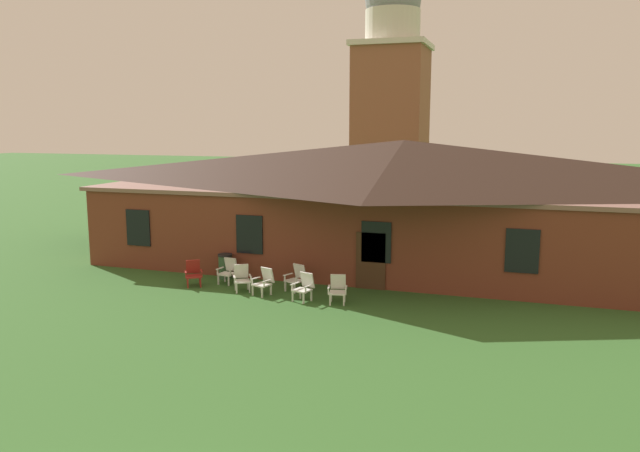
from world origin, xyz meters
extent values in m
cube|color=brown|center=(0.00, 20.71, 1.60)|extent=(25.07, 10.00, 3.20)
cube|color=#835E55|center=(0.00, 20.71, 3.28)|extent=(25.57, 10.20, 0.16)
pyramid|color=black|center=(0.00, 20.71, 4.33)|extent=(26.07, 10.40, 1.94)
cube|color=black|center=(-10.03, 15.68, 1.76)|extent=(1.10, 0.06, 1.50)
cube|color=black|center=(-5.01, 15.68, 1.76)|extent=(1.10, 0.06, 1.50)
cube|color=black|center=(0.00, 15.68, 1.76)|extent=(1.10, 0.06, 1.50)
cube|color=black|center=(5.01, 15.68, 1.76)|extent=(1.10, 0.06, 1.50)
cube|color=#422819|center=(-0.20, 15.68, 1.05)|extent=(1.10, 0.06, 2.10)
cube|color=#93563D|center=(-4.23, 38.00, 5.62)|extent=(4.80, 4.80, 11.23)
cube|color=silver|center=(-4.23, 38.00, 11.41)|extent=(5.18, 5.18, 0.36)
cylinder|color=silver|center=(-4.23, 38.00, 12.69)|extent=(3.80, 3.80, 2.20)
cube|color=maroon|center=(-6.21, 13.91, 0.18)|extent=(0.07, 0.07, 0.36)
cube|color=maroon|center=(-6.59, 13.66, 0.18)|extent=(0.07, 0.07, 0.36)
cube|color=maroon|center=(-6.45, 14.28, 0.18)|extent=(0.07, 0.07, 0.36)
cube|color=maroon|center=(-6.84, 14.03, 0.18)|extent=(0.07, 0.07, 0.36)
cube|color=maroon|center=(-6.52, 13.97, 0.39)|extent=(0.74, 0.73, 0.05)
cube|color=maroon|center=(-6.69, 14.23, 0.69)|extent=(0.53, 0.44, 0.54)
cube|color=maroon|center=(-6.27, 14.11, 0.58)|extent=(0.31, 0.43, 0.03)
cube|color=maroon|center=(-6.18, 13.98, 0.47)|extent=(0.06, 0.06, 0.22)
cube|color=maroon|center=(-6.76, 13.80, 0.58)|extent=(0.31, 0.43, 0.03)
cube|color=maroon|center=(-6.67, 13.66, 0.47)|extent=(0.06, 0.06, 0.22)
cube|color=white|center=(-5.32, 14.44, 0.18)|extent=(0.06, 0.06, 0.36)
cube|color=white|center=(-5.78, 14.50, 0.18)|extent=(0.06, 0.06, 0.36)
cube|color=white|center=(-5.27, 14.88, 0.18)|extent=(0.06, 0.06, 0.36)
cube|color=white|center=(-5.73, 14.93, 0.18)|extent=(0.06, 0.06, 0.36)
cube|color=white|center=(-5.52, 14.69, 0.39)|extent=(0.60, 0.58, 0.05)
cube|color=white|center=(-5.49, 15.00, 0.69)|extent=(0.53, 0.25, 0.54)
cube|color=white|center=(-5.24, 14.63, 0.58)|extent=(0.12, 0.47, 0.03)
cube|color=white|center=(-5.26, 14.47, 0.47)|extent=(0.04, 0.04, 0.22)
cube|color=white|center=(-5.81, 14.70, 0.58)|extent=(0.12, 0.47, 0.03)
cube|color=white|center=(-5.83, 14.54, 0.47)|extent=(0.04, 0.04, 0.22)
cube|color=silver|center=(-4.18, 13.81, 0.18)|extent=(0.07, 0.07, 0.36)
cube|color=silver|center=(-4.57, 13.57, 0.18)|extent=(0.07, 0.07, 0.36)
cube|color=silver|center=(-4.41, 14.19, 0.18)|extent=(0.07, 0.07, 0.36)
cube|color=silver|center=(-4.80, 13.95, 0.18)|extent=(0.07, 0.07, 0.36)
cube|color=silver|center=(-4.49, 13.88, 0.39)|extent=(0.73, 0.73, 0.05)
cube|color=silver|center=(-4.66, 14.14, 0.69)|extent=(0.54, 0.43, 0.54)
cube|color=silver|center=(-4.24, 14.01, 0.58)|extent=(0.30, 0.43, 0.03)
cube|color=silver|center=(-4.15, 13.88, 0.47)|extent=(0.06, 0.06, 0.22)
cube|color=silver|center=(-4.73, 13.71, 0.58)|extent=(0.30, 0.43, 0.03)
cube|color=silver|center=(-4.64, 13.57, 0.47)|extent=(0.06, 0.06, 0.22)
cube|color=silver|center=(-3.49, 13.36, 0.18)|extent=(0.06, 0.06, 0.36)
cube|color=silver|center=(-3.92, 13.52, 0.18)|extent=(0.06, 0.06, 0.36)
cube|color=silver|center=(-3.34, 13.77, 0.18)|extent=(0.06, 0.06, 0.36)
cube|color=silver|center=(-3.77, 13.93, 0.18)|extent=(0.06, 0.06, 0.36)
cube|color=silver|center=(-3.63, 13.64, 0.39)|extent=(0.69, 0.68, 0.05)
cube|color=silver|center=(-3.52, 13.94, 0.69)|extent=(0.55, 0.36, 0.54)
cube|color=silver|center=(-3.37, 13.52, 0.58)|extent=(0.22, 0.46, 0.03)
cube|color=silver|center=(-3.42, 13.37, 0.47)|extent=(0.05, 0.05, 0.22)
cube|color=silver|center=(-3.91, 13.73, 0.58)|extent=(0.22, 0.46, 0.03)
cube|color=silver|center=(-3.97, 13.57, 0.47)|extent=(0.05, 0.05, 0.22)
cube|color=white|center=(-2.61, 14.23, 0.18)|extent=(0.07, 0.07, 0.36)
cube|color=white|center=(-3.04, 14.40, 0.18)|extent=(0.07, 0.07, 0.36)
cube|color=white|center=(-2.45, 14.64, 0.18)|extent=(0.07, 0.07, 0.36)
cube|color=white|center=(-2.87, 14.81, 0.18)|extent=(0.07, 0.07, 0.36)
cube|color=white|center=(-2.74, 14.52, 0.39)|extent=(0.70, 0.69, 0.05)
cube|color=white|center=(-2.62, 14.81, 0.69)|extent=(0.55, 0.37, 0.54)
cube|color=white|center=(-2.48, 14.39, 0.58)|extent=(0.23, 0.46, 0.03)
cube|color=white|center=(-2.54, 14.24, 0.47)|extent=(0.05, 0.05, 0.22)
cube|color=white|center=(-3.02, 14.61, 0.58)|extent=(0.23, 0.46, 0.03)
cube|color=white|center=(-3.08, 14.46, 0.47)|extent=(0.05, 0.05, 0.22)
cube|color=silver|center=(-1.88, 13.13, 0.18)|extent=(0.06, 0.06, 0.36)
cube|color=silver|center=(-2.32, 13.26, 0.18)|extent=(0.06, 0.06, 0.36)
cube|color=silver|center=(-1.75, 13.55, 0.18)|extent=(0.06, 0.06, 0.36)
cube|color=silver|center=(-2.19, 13.68, 0.18)|extent=(0.06, 0.06, 0.36)
cube|color=silver|center=(-2.04, 13.40, 0.39)|extent=(0.67, 0.65, 0.05)
cube|color=silver|center=(-1.94, 13.70, 0.69)|extent=(0.55, 0.33, 0.54)
cube|color=silver|center=(-1.76, 13.30, 0.58)|extent=(0.19, 0.47, 0.03)
cube|color=silver|center=(-1.81, 13.15, 0.47)|extent=(0.05, 0.05, 0.22)
cube|color=silver|center=(-2.32, 13.47, 0.58)|extent=(0.19, 0.47, 0.03)
cube|color=silver|center=(-2.37, 13.31, 0.47)|extent=(0.05, 0.05, 0.22)
cube|color=silver|center=(-0.53, 13.33, 0.18)|extent=(0.06, 0.06, 0.36)
cube|color=silver|center=(-0.98, 13.23, 0.18)|extent=(0.06, 0.06, 0.36)
cube|color=silver|center=(-0.62, 13.76, 0.18)|extent=(0.06, 0.06, 0.36)
cube|color=silver|center=(-1.07, 13.66, 0.18)|extent=(0.06, 0.06, 0.36)
cube|color=silver|center=(-0.80, 13.49, 0.39)|extent=(0.64, 0.62, 0.05)
cube|color=silver|center=(-0.87, 13.80, 0.69)|extent=(0.54, 0.30, 0.54)
cube|color=silver|center=(-0.51, 13.54, 0.58)|extent=(0.16, 0.47, 0.03)
cube|color=silver|center=(-0.48, 13.38, 0.47)|extent=(0.05, 0.05, 0.22)
cube|color=silver|center=(-1.08, 13.41, 0.58)|extent=(0.16, 0.47, 0.03)
cube|color=silver|center=(-1.04, 13.25, 0.47)|extent=(0.05, 0.05, 0.22)
cylinder|color=#335638|center=(-5.95, 15.41, 0.45)|extent=(0.52, 0.52, 0.90)
cylinder|color=black|center=(-5.95, 15.41, 0.94)|extent=(0.56, 0.56, 0.08)
camera|label=1|loc=(4.93, -5.64, 5.94)|focal=34.54mm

